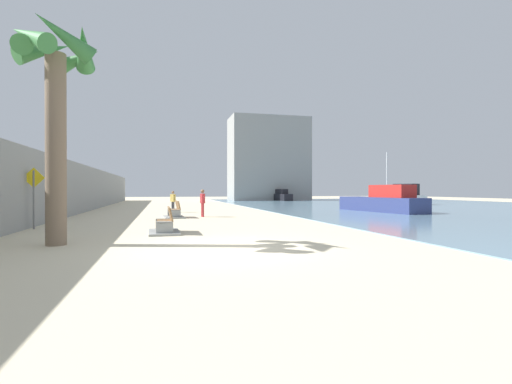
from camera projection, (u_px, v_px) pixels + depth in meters
The scene contains 14 objects.
ground_plane at pixel (185, 212), 27.94m from camera, with size 120.00×120.00×0.00m, color beige.
seawall at pixel (76, 189), 26.11m from camera, with size 0.80×64.00×3.42m, color gray.
water_bay at pixel (457, 208), 33.76m from camera, with size 36.00×68.00×0.04m, color #6B8EA3.
palm_tree at pixel (55, 84), 11.06m from camera, with size 2.68×2.77×6.58m.
bench_near at pixel (165, 227), 14.18m from camera, with size 1.14×2.12×0.98m.
bench_far at pixel (174, 214), 22.08m from camera, with size 1.26×2.18×0.98m.
person_walking at pixel (203, 201), 22.61m from camera, with size 0.28×0.50×1.65m.
person_standing at pixel (173, 200), 27.08m from camera, with size 0.38×0.42×1.55m.
boat_outer at pixel (276, 196), 56.41m from camera, with size 3.01×7.57×1.68m.
boat_far_left at pixel (388, 196), 50.22m from camera, with size 3.33×7.13×6.64m.
boat_far_right at pixel (383, 202), 27.42m from camera, with size 3.03×7.68×1.94m.
boat_nearest at pixel (401, 197), 41.18m from camera, with size 3.60×5.68×2.23m.
pedestrian_sign at pixel (34, 191), 15.60m from camera, with size 0.85×0.08×2.55m.
harbor_building at pixel (269, 159), 58.56m from camera, with size 12.00×6.00×12.75m, color gray.
Camera 1 is at (-1.70, -10.36, 1.63)m, focal length 26.49 mm.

